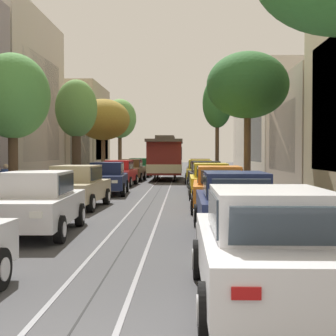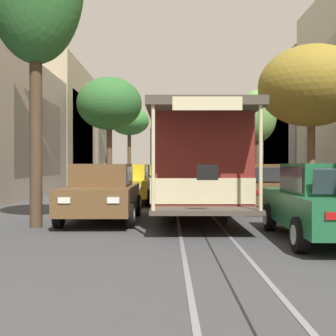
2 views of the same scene
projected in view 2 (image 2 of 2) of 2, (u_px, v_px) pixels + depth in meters
ground_plane at (182, 192)px, 25.61m from camera, size 160.00×160.00×0.00m
trolley_track_rails at (185, 196)px, 22.05m from camera, size 1.14×63.59×0.01m
parked_car_white_near_left at (200, 172)px, 45.96m from camera, size 2.11×4.41×1.58m
parked_car_white_second_left at (205, 174)px, 39.46m from camera, size 2.10×4.40×1.58m
parked_car_beige_mid_left at (215, 175)px, 33.50m from camera, size 2.15×4.42×1.58m
parked_car_navy_fourth_left at (221, 177)px, 27.33m from camera, size 2.15×4.42×1.58m
parked_car_red_fifth_left at (242, 181)px, 21.06m from camera, size 2.12×4.41×1.58m
parked_car_brown_sixth_left at (265, 187)px, 15.34m from camera, size 2.09×4.40×1.58m
parked_car_green_far_left at (326, 202)px, 9.11m from camera, size 2.09×4.40×1.58m
parked_car_white_near_right at (152, 173)px, 45.30m from camera, size 2.00×4.36×1.58m
parked_car_navy_second_right at (148, 174)px, 39.59m from camera, size 2.00×4.36×1.58m
parked_car_orange_mid_right at (145, 175)px, 34.19m from camera, size 2.09×4.40×1.58m
parked_car_yellow_fourth_right at (142, 177)px, 29.25m from camera, size 2.01×4.36×1.58m
parked_car_black_fifth_right at (136, 179)px, 23.90m from camera, size 2.09×4.40×1.58m
parked_car_yellow_sixth_right at (128, 184)px, 18.19m from camera, size 2.04×4.38×1.58m
parked_car_brown_far_right at (102, 192)px, 12.33m from camera, size 2.02×4.37×1.58m
street_tree_kerb_left_near at (220, 139)px, 44.77m from camera, size 3.29×3.33×5.99m
street_tree_kerb_left_second at (231, 136)px, 35.78m from camera, size 2.43×2.40×5.30m
street_tree_kerb_left_mid at (257, 118)px, 25.65m from camera, size 2.21×1.91×5.91m
street_tree_kerb_left_fourth at (311, 87)px, 16.21m from camera, size 3.82×3.91×5.89m
street_tree_kerb_right_near at (129, 122)px, 42.04m from camera, size 3.73×3.62×7.02m
street_tree_kerb_right_second at (109, 104)px, 27.42m from camera, size 3.99×3.88×6.96m
cable_car_trolley at (194, 162)px, 13.98m from camera, size 2.58×9.14×3.28m
motorcycle_with_rider at (156, 174)px, 44.32m from camera, size 0.59×1.99×1.37m
pedestrian_on_left_pavement at (104, 172)px, 39.92m from camera, size 0.55×0.28×1.73m
pedestrian_on_right_pavement at (271, 175)px, 30.80m from camera, size 0.55×0.38×1.58m
fire_hydrant at (136, 177)px, 43.74m from camera, size 0.40×0.22×0.84m
street_sign_post at (222, 163)px, 40.79m from camera, size 0.36×0.08×2.80m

